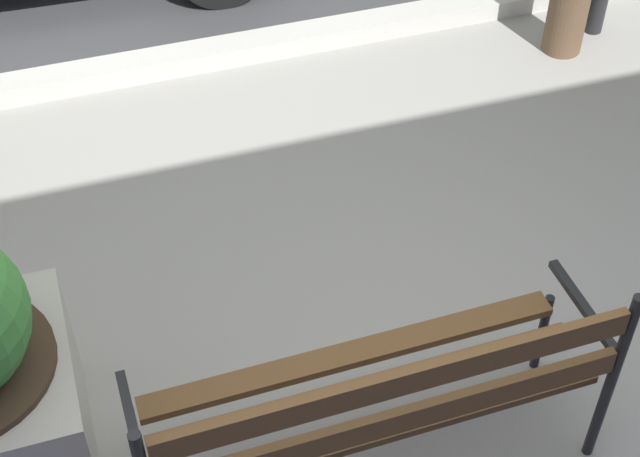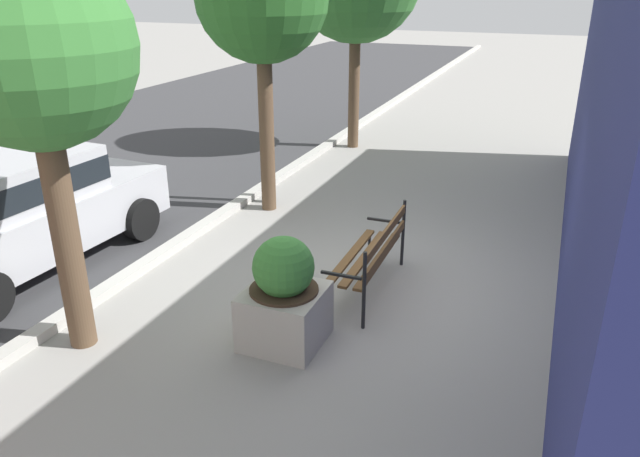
% 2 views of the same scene
% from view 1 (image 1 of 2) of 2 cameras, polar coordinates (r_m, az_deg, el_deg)
% --- Properties ---
extents(ground_plane, '(80.00, 80.00, 0.00)m').
position_cam_1_polar(ground_plane, '(4.16, 4.65, -11.94)').
color(ground_plane, gray).
extents(curb_stone, '(60.00, 0.20, 0.12)m').
position_cam_1_polar(curb_stone, '(6.12, -5.33, 10.39)').
color(curb_stone, '#B2AFA8').
rests_on(curb_stone, ground).
extents(park_bench, '(1.81, 0.55, 0.95)m').
position_cam_1_polar(park_bench, '(3.58, 3.55, -9.93)').
color(park_bench, brown).
rests_on(park_bench, ground).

